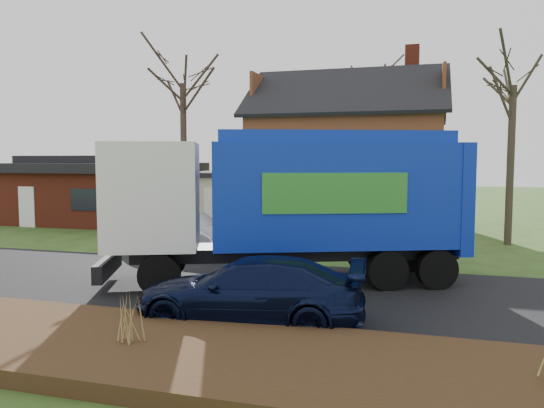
# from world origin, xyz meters

# --- Properties ---
(ground) EXTENTS (120.00, 120.00, 0.00)m
(ground) POSITION_xyz_m (0.00, 0.00, 0.00)
(ground) COLOR #2A4517
(ground) RESTS_ON ground
(road) EXTENTS (80.00, 7.00, 0.02)m
(road) POSITION_xyz_m (0.00, 0.00, 0.01)
(road) COLOR black
(road) RESTS_ON ground
(mulch_verge) EXTENTS (80.00, 3.50, 0.30)m
(mulch_verge) POSITION_xyz_m (0.00, -5.30, 0.15)
(mulch_verge) COLOR #301D10
(mulch_verge) RESTS_ON ground
(main_house) EXTENTS (12.95, 8.95, 9.26)m
(main_house) POSITION_xyz_m (1.49, 13.91, 4.03)
(main_house) COLOR beige
(main_house) RESTS_ON ground
(ranch_house) EXTENTS (9.80, 8.20, 3.70)m
(ranch_house) POSITION_xyz_m (-12.00, 13.00, 1.81)
(ranch_house) COLOR maroon
(ranch_house) RESTS_ON ground
(garbage_truck) EXTENTS (10.23, 6.13, 4.26)m
(garbage_truck) POSITION_xyz_m (2.28, 1.01, 2.46)
(garbage_truck) COLOR black
(garbage_truck) RESTS_ON ground
(silver_sedan) EXTENTS (5.07, 3.33, 1.58)m
(silver_sedan) POSITION_xyz_m (-2.80, 4.44, 0.79)
(silver_sedan) COLOR #9FA2A7
(silver_sedan) RESTS_ON ground
(navy_wagon) EXTENTS (5.07, 2.46, 1.42)m
(navy_wagon) POSITION_xyz_m (2.28, -2.93, 0.71)
(navy_wagon) COLOR black
(navy_wagon) RESTS_ON ground
(tree_front_west) EXTENTS (3.24, 3.24, 9.64)m
(tree_front_west) POSITION_xyz_m (-4.87, 8.86, 7.94)
(tree_front_west) COLOR #392A22
(tree_front_west) RESTS_ON ground
(tree_front_east) EXTENTS (3.33, 3.33, 9.24)m
(tree_front_east) POSITION_xyz_m (9.10, 10.00, 7.51)
(tree_front_east) COLOR #393122
(tree_front_east) RESTS_ON ground
(tree_back) EXTENTS (3.60, 3.60, 11.38)m
(tree_back) POSITION_xyz_m (2.21, 22.15, 9.49)
(tree_back) COLOR #403226
(tree_back) RESTS_ON ground
(grass_clump_mid) EXTENTS (0.32, 0.26, 0.90)m
(grass_clump_mid) POSITION_xyz_m (0.89, -5.32, 0.75)
(grass_clump_mid) COLOR olive
(grass_clump_mid) RESTS_ON mulch_verge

